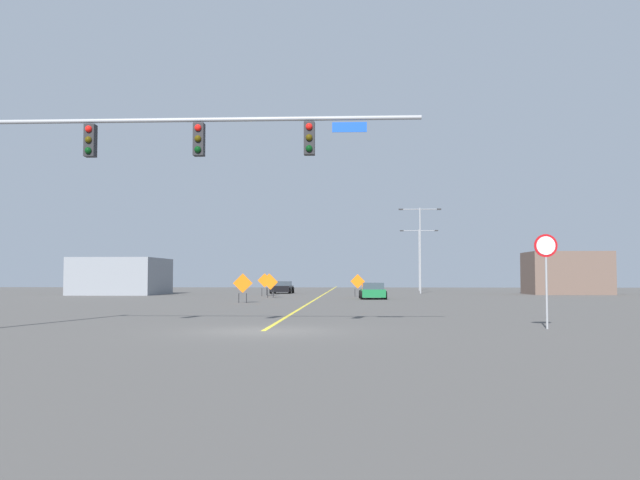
# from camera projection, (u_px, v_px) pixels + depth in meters

# --- Properties ---
(ground) EXTENTS (176.29, 176.29, 0.00)m
(ground) POSITION_uv_depth(u_px,v_px,m) (263.00, 331.00, 21.25)
(ground) COLOR #4C4947
(road_centre_stripe) EXTENTS (0.16, 97.94, 0.01)m
(road_centre_stripe) POSITION_uv_depth(u_px,v_px,m) (325.00, 293.00, 70.09)
(road_centre_stripe) COLOR yellow
(road_centre_stripe) RESTS_ON ground
(traffic_signal_assembly) EXTENTS (14.30, 0.44, 7.21)m
(traffic_signal_assembly) POSITION_uv_depth(u_px,v_px,m) (138.00, 156.00, 21.73)
(traffic_signal_assembly) COLOR gray
(traffic_signal_assembly) RESTS_ON ground
(stop_sign) EXTENTS (0.76, 0.07, 3.11)m
(stop_sign) POSITION_uv_depth(u_px,v_px,m) (546.00, 262.00, 22.16)
(stop_sign) COLOR gray
(stop_sign) RESTS_ON ground
(street_lamp_mid_right) EXTENTS (4.70, 0.24, 7.57)m
(street_lamp_mid_right) POSITION_uv_depth(u_px,v_px,m) (419.00, 253.00, 83.52)
(street_lamp_mid_right) COLOR gray
(street_lamp_mid_right) RESTS_ON ground
(street_lamp_near_right) EXTENTS (4.35, 0.24, 8.80)m
(street_lamp_near_right) POSITION_uv_depth(u_px,v_px,m) (420.00, 242.00, 69.31)
(street_lamp_near_right) COLOR gray
(street_lamp_near_right) RESTS_ON ground
(construction_sign_median_near) EXTENTS (1.28, 0.20, 1.93)m
(construction_sign_median_near) POSITION_uv_depth(u_px,v_px,m) (243.00, 284.00, 44.29)
(construction_sign_median_near) COLOR orange
(construction_sign_median_near) RESTS_ON ground
(construction_sign_median_far) EXTENTS (1.25, 0.11, 2.01)m
(construction_sign_median_far) POSITION_uv_depth(u_px,v_px,m) (265.00, 282.00, 59.96)
(construction_sign_median_far) COLOR orange
(construction_sign_median_far) RESTS_ON ground
(construction_sign_right_shoulder) EXTENTS (1.23, 0.22, 1.94)m
(construction_sign_right_shoulder) POSITION_uv_depth(u_px,v_px,m) (358.00, 282.00, 58.06)
(construction_sign_right_shoulder) COLOR orange
(construction_sign_right_shoulder) RESTS_ON ground
(construction_sign_left_lane) EXTENTS (1.23, 0.19, 1.89)m
(construction_sign_left_lane) POSITION_uv_depth(u_px,v_px,m) (271.00, 283.00, 55.26)
(construction_sign_left_lane) COLOR orange
(construction_sign_left_lane) RESTS_ON ground
(construction_sign_left_shoulder) EXTENTS (1.30, 0.23, 2.02)m
(construction_sign_left_shoulder) POSITION_uv_depth(u_px,v_px,m) (269.00, 281.00, 62.95)
(construction_sign_left_shoulder) COLOR orange
(construction_sign_left_shoulder) RESTS_ON ground
(car_black_passing) EXTENTS (2.24, 3.93, 1.25)m
(car_black_passing) POSITION_uv_depth(u_px,v_px,m) (282.00, 288.00, 70.02)
(car_black_passing) COLOR black
(car_black_passing) RESTS_ON ground
(car_green_mid) EXTENTS (2.09, 4.14, 1.26)m
(car_green_mid) POSITION_uv_depth(u_px,v_px,m) (373.00, 291.00, 52.20)
(car_green_mid) COLOR #196B38
(car_green_mid) RESTS_ON ground
(roadside_building_east) EXTENTS (7.54, 5.59, 4.14)m
(roadside_building_east) POSITION_uv_depth(u_px,v_px,m) (566.00, 273.00, 66.18)
(roadside_building_east) COLOR brown
(roadside_building_east) RESTS_ON ground
(roadside_building_west) EXTENTS (7.77, 8.62, 3.51)m
(roadside_building_west) POSITION_uv_depth(u_px,v_px,m) (122.00, 276.00, 65.50)
(roadside_building_west) COLOR gray
(roadside_building_west) RESTS_ON ground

